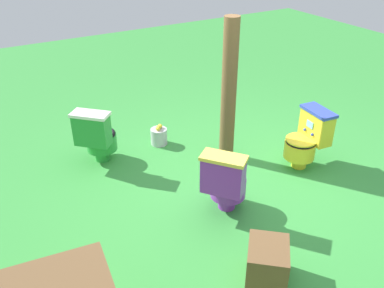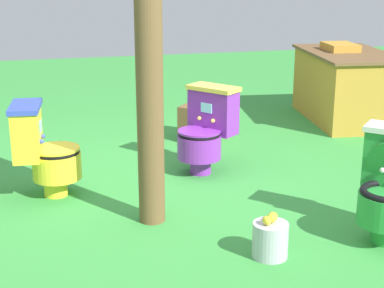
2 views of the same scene
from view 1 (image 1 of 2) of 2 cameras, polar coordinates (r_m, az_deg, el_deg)
name	(u,v)px [view 1 (image 1 of 2)]	position (r m, az deg, el deg)	size (l,w,h in m)	color
ground	(239,184)	(4.83, 6.47, -5.42)	(14.00, 14.00, 0.00)	green
toilet_green	(97,136)	(5.13, -12.82, 1.09)	(0.63, 0.63, 0.73)	green
toilet_yellow	(307,138)	(5.14, 15.46, 0.73)	(0.45, 0.53, 0.73)	yellow
toilet_purple	(226,181)	(4.21, 4.65, -5.12)	(0.62, 0.64, 0.73)	purple
wooden_post	(229,92)	(4.94, 5.06, 7.10)	(0.18, 0.18, 1.75)	brown
small_crate	(267,263)	(3.67, 10.23, -15.76)	(0.40, 0.33, 0.36)	brown
lemon_bucket	(159,136)	(5.55, -4.54, 1.10)	(0.22, 0.22, 0.28)	#B7B7BF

